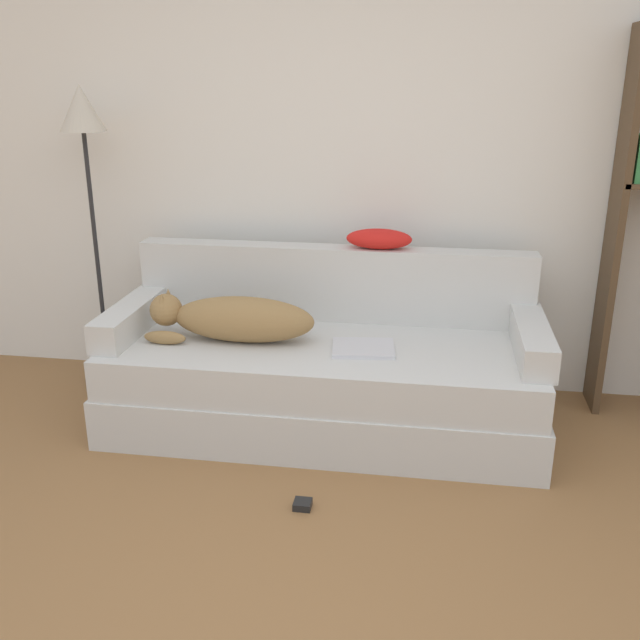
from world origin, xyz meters
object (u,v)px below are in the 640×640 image
object	(u,v)px
couch	(323,385)
throw_pillow	(379,239)
laptop	(363,348)
floor_lamp	(85,149)
dog	(233,318)
power_adapter	(303,504)

from	to	relation	value
couch	throw_pillow	size ratio (longest dim) A/B	6.27
laptop	throw_pillow	world-z (taller)	throw_pillow
throw_pillow	couch	bearing A→B (deg)	-122.46
laptop	floor_lamp	distance (m)	1.82
dog	power_adapter	bearing A→B (deg)	-56.18
dog	floor_lamp	xyz separation A→B (m)	(-0.89, 0.40, 0.77)
throw_pillow	floor_lamp	world-z (taller)	floor_lamp
floor_lamp	dog	bearing A→B (deg)	-24.28
laptop	couch	bearing A→B (deg)	154.62
throw_pillow	power_adapter	size ratio (longest dim) A/B	4.66
dog	laptop	bearing A→B (deg)	-2.32
couch	laptop	size ratio (longest dim) A/B	6.62
couch	laptop	bearing A→B (deg)	-18.78
power_adapter	dog	bearing A→B (deg)	123.82
couch	throw_pillow	bearing A→B (deg)	57.54
dog	power_adapter	distance (m)	1.01
dog	throw_pillow	size ratio (longest dim) A/B	2.44
floor_lamp	couch	bearing A→B (deg)	-15.01
couch	laptop	distance (m)	0.33
floor_lamp	power_adapter	xyz separation A→B (m)	(1.36, -1.11, -1.32)
laptop	throw_pillow	size ratio (longest dim) A/B	0.95
couch	power_adapter	size ratio (longest dim) A/B	29.17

